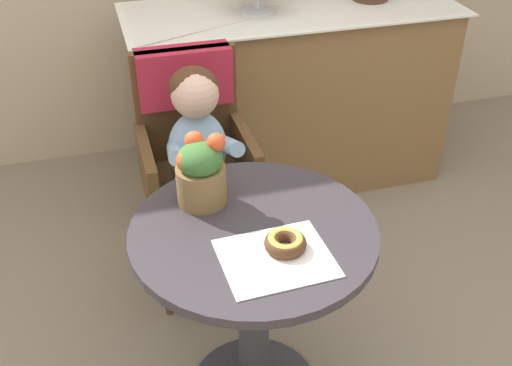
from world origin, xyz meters
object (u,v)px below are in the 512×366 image
(donut_front, at_px, (285,242))
(flower_vase, at_px, (200,171))
(seated_child, at_px, (199,146))
(wicker_chair, at_px, (192,134))
(cafe_table, at_px, (254,283))

(donut_front, relative_size, flower_vase, 0.52)
(seated_child, bearing_deg, wicker_chair, 90.00)
(seated_child, distance_m, flower_vase, 0.43)
(cafe_table, bearing_deg, donut_front, -62.61)
(cafe_table, bearing_deg, flower_vase, 123.50)
(seated_child, bearing_deg, flower_vase, -99.90)
(cafe_table, height_order, donut_front, donut_front)
(cafe_table, relative_size, donut_front, 6.15)
(wicker_chair, xyz_separation_m, seated_child, (-0.00, -0.16, 0.04))
(flower_vase, bearing_deg, seated_child, 80.10)
(cafe_table, xyz_separation_m, donut_front, (0.06, -0.11, 0.24))
(wicker_chair, bearing_deg, seated_child, -95.62)
(wicker_chair, distance_m, flower_vase, 0.59)
(wicker_chair, distance_m, donut_front, 0.85)
(wicker_chair, height_order, seated_child, seated_child)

